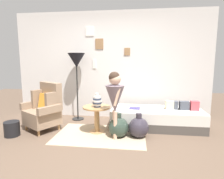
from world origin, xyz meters
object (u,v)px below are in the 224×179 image
object	(u,v)px
floor_lamp	(77,63)
magazine_basket	(12,129)
demijohn_near	(118,127)
demijohn_far	(139,127)
armchair	(45,109)
daybed	(156,118)
vase_striped	(97,101)
book_on_daybed	(135,108)
person_child	(115,96)
side_table	(97,114)

from	to	relation	value
floor_lamp	magazine_basket	bearing A→B (deg)	-128.49
demijohn_near	demijohn_far	bearing A→B (deg)	4.70
demijohn_near	armchair	bearing A→B (deg)	172.04
armchair	daybed	world-z (taller)	armchair
armchair	vase_striped	bearing A→B (deg)	-4.34
daybed	floor_lamp	xyz separation A→B (m)	(-1.83, 0.33, 1.17)
daybed	demijohn_near	size ratio (longest dim) A/B	4.11
book_on_daybed	magazine_basket	distance (m)	2.46
book_on_daybed	demijohn_far	bearing A→B (deg)	-81.75
daybed	floor_lamp	size ratio (longest dim) A/B	1.19
person_child	magazine_basket	world-z (taller)	person_child
person_child	demijohn_near	xyz separation A→B (m)	(0.06, 0.08, -0.60)
daybed	magazine_basket	distance (m)	2.89
daybed	person_child	world-z (taller)	person_child
floor_lamp	magazine_basket	size ratio (longest dim) A/B	5.69
person_child	demijohn_far	distance (m)	0.75
magazine_basket	demijohn_far	bearing A→B (deg)	5.85
person_child	magazine_basket	distance (m)	2.06
daybed	magazine_basket	size ratio (longest dim) A/B	6.79
daybed	armchair	bearing A→B (deg)	-169.99
daybed	demijohn_far	distance (m)	0.70
vase_striped	person_child	size ratio (longest dim) A/B	0.22
daybed	side_table	size ratio (longest dim) A/B	3.48
demijohn_far	side_table	bearing A→B (deg)	169.58
armchair	book_on_daybed	distance (m)	1.88
side_table	floor_lamp	xyz separation A→B (m)	(-0.64, 0.77, 1.00)
daybed	vase_striped	world-z (taller)	vase_striped
daybed	demijohn_far	bearing A→B (deg)	-122.36
armchair	daybed	distance (m)	2.35
daybed	magazine_basket	xyz separation A→B (m)	(-2.76, -0.84, -0.06)
floor_lamp	book_on_daybed	xyz separation A→B (m)	(1.38, -0.36, -0.96)
magazine_basket	side_table	bearing A→B (deg)	14.21
vase_striped	demijohn_near	bearing A→B (deg)	-17.13
vase_striped	book_on_daybed	distance (m)	0.88
floor_lamp	demijohn_far	world-z (taller)	floor_lamp
demijohn_near	magazine_basket	xyz separation A→B (m)	(-2.01, -0.21, -0.05)
armchair	daybed	bearing A→B (deg)	10.01
demijohn_near	side_table	bearing A→B (deg)	157.81
armchair	demijohn_far	world-z (taller)	armchair
side_table	floor_lamp	world-z (taller)	floor_lamp
person_child	demijohn_near	world-z (taller)	person_child
side_table	floor_lamp	distance (m)	1.41
demijohn_far	demijohn_near	bearing A→B (deg)	-175.30
book_on_daybed	armchair	bearing A→B (deg)	-168.56
person_child	magazine_basket	bearing A→B (deg)	-176.18
vase_striped	demijohn_near	size ratio (longest dim) A/B	0.59
side_table	demijohn_far	bearing A→B (deg)	-10.42
book_on_daybed	demijohn_near	size ratio (longest dim) A/B	0.48
daybed	book_on_daybed	size ratio (longest dim) A/B	8.64
armchair	demijohn_far	size ratio (longest dim) A/B	2.10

